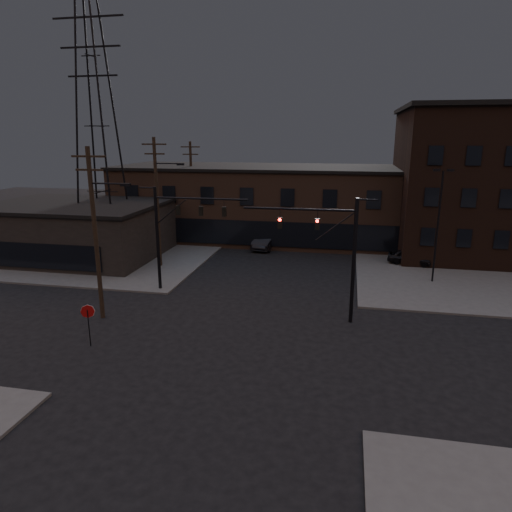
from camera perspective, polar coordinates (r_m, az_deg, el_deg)
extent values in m
plane|color=black|center=(26.83, -2.57, -10.83)|extent=(140.00, 140.00, 0.00)
cube|color=#474744|center=(54.58, -19.70, 1.74)|extent=(30.00, 30.00, 0.15)
cube|color=#4A3327|center=(52.34, 4.81, 6.41)|extent=(40.00, 12.00, 8.00)
cube|color=black|center=(48.08, -21.52, 2.86)|extent=(16.00, 12.00, 5.00)
cylinder|color=black|center=(28.97, 12.12, -0.74)|extent=(0.24, 0.24, 8.00)
cylinder|color=black|center=(28.44, 5.38, 5.84)|extent=(7.00, 0.14, 0.14)
cube|color=#FF140C|center=(28.50, 7.67, 3.95)|extent=(0.28, 0.22, 0.70)
cube|color=#FF140C|center=(28.74, 3.01, 4.16)|extent=(0.28, 0.22, 0.70)
cylinder|color=black|center=(35.23, -12.20, 2.01)|extent=(0.24, 0.24, 8.00)
cylinder|color=black|center=(33.43, -6.94, 7.13)|extent=(7.00, 0.14, 0.14)
cube|color=black|center=(34.14, -9.70, 5.66)|extent=(0.28, 0.22, 0.70)
cube|color=black|center=(33.56, -6.89, 5.61)|extent=(0.28, 0.22, 0.70)
cube|color=black|center=(33.05, -3.99, 5.54)|extent=(0.28, 0.22, 0.70)
cylinder|color=black|center=(27.65, -20.14, -8.47)|extent=(0.06, 0.06, 2.20)
cylinder|color=maroon|center=(27.30, -20.31, -6.52)|extent=(0.72, 0.33, 0.76)
cylinder|color=black|center=(30.39, -19.43, 2.37)|extent=(0.28, 0.28, 11.00)
cube|color=black|center=(29.79, -20.24, 11.61)|extent=(2.20, 0.12, 0.12)
cube|color=black|center=(29.83, -20.11, 10.08)|extent=(1.80, 0.12, 0.12)
cube|color=black|center=(28.78, -15.99, 8.56)|extent=(0.60, 0.25, 0.18)
cylinder|color=black|center=(41.31, -12.23, 6.33)|extent=(0.28, 0.28, 11.50)
cube|color=black|center=(40.90, -12.63, 13.48)|extent=(2.20, 0.12, 0.12)
cube|color=black|center=(40.93, -12.57, 12.36)|extent=(1.80, 0.12, 0.12)
cube|color=black|center=(40.10, -9.43, 11.25)|extent=(0.60, 0.25, 0.18)
cylinder|color=black|center=(52.79, -8.03, 8.03)|extent=(0.28, 0.28, 11.00)
cube|color=black|center=(52.45, -8.23, 13.35)|extent=(2.20, 0.12, 0.12)
cube|color=black|center=(52.47, -8.19, 12.48)|extent=(1.80, 0.12, 0.12)
cylinder|color=black|center=(38.76, 21.74, 3.19)|extent=(0.14, 0.14, 9.00)
cube|color=black|center=(38.10, 21.65, 9.95)|extent=(0.50, 0.28, 0.18)
cube|color=black|center=(38.29, 23.14, 9.82)|extent=(0.50, 0.28, 0.18)
cylinder|color=black|center=(44.97, 28.21, 3.96)|extent=(0.14, 0.14, 9.00)
cube|color=black|center=(44.34, 28.30, 9.78)|extent=(0.50, 0.28, 0.18)
imported|color=black|center=(44.13, 18.72, -0.13)|extent=(4.20, 2.47, 1.34)
imported|color=#AAAAAC|center=(48.93, 21.42, 0.94)|extent=(4.18, 1.97, 1.18)
imported|color=black|center=(48.35, 1.23, 1.96)|extent=(2.36, 5.34, 1.71)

